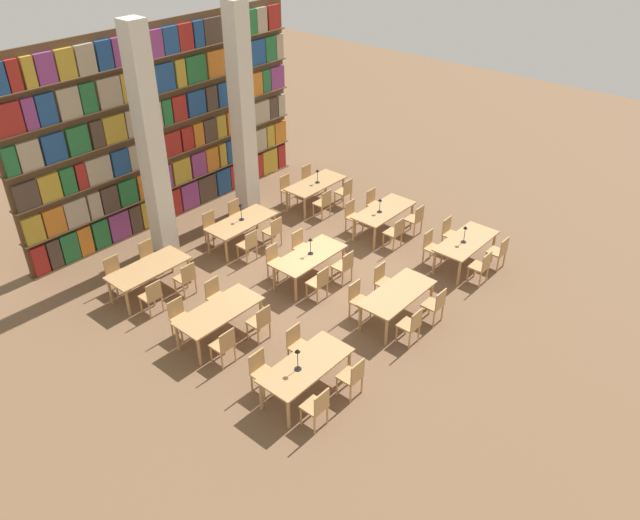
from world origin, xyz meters
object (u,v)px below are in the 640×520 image
chair_2 (352,376)px  reading_table_5 (384,212)px  desk_lamp_3 (380,203)px  reading_table_8 (316,185)px  desk_lamp_2 (310,243)px  chair_25 (116,273)px  chair_17 (275,261)px  chair_21 (353,215)px  reading_table_0 (306,367)px  chair_3 (298,345)px  chair_13 (180,317)px  chair_11 (450,233)px  desk_lamp_0 (298,356)px  chair_26 (186,278)px  reading_table_6 (149,270)px  chair_32 (323,203)px  reading_table_2 (466,243)px  chair_27 (150,257)px  reading_table_1 (397,295)px  chair_35 (309,178)px  reading_table_3 (219,313)px  chair_0 (317,406)px  chair_16 (319,282)px  chair_10 (499,251)px  chair_24 (152,296)px  chair_15 (216,296)px  chair_4 (411,325)px  chair_8 (481,266)px  chair_30 (274,231)px  chair_20 (395,232)px  chair_7 (383,281)px  chair_22 (415,219)px  chair_14 (260,321)px  pillar_center (242,114)px  chair_31 (237,214)px  chair_5 (358,299)px  desk_lamp_4 (241,209)px  chair_34 (345,191)px  chair_28 (248,244)px  desk_lamp_5 (317,174)px  chair_1 (261,371)px  chair_19 (301,246)px  reading_table_7 (242,224)px  chair_9 (431,246)px  chair_18 (344,266)px  chair_12 (224,345)px  chair_6 (435,305)px  reading_table_4 (309,258)px

chair_2 → reading_table_5: 6.52m
desk_lamp_3 → reading_table_8: desk_lamp_3 is taller
desk_lamp_2 → chair_25: 4.78m
chair_17 → chair_21: 3.13m
reading_table_0 → chair_3: (0.53, 0.72, -0.17)m
chair_13 → chair_11: bearing=160.1°
desk_lamp_0 → chair_26: bearing=79.8°
reading_table_6 → chair_32: (5.64, -0.67, -0.17)m
reading_table_2 → chair_21: size_ratio=2.18×
chair_27 → chair_21: bearing=153.5°
reading_table_1 → chair_17: size_ratio=2.18×
chair_35 → reading_table_3: bearing=26.6°
chair_0 → chair_16: same height
chair_10 → chair_24: size_ratio=1.00×
chair_10 → chair_15: bearing=146.5°
chair_4 → chair_8: bearing=-0.2°
chair_10 → chair_17: size_ratio=1.00×
chair_21 → chair_30: 2.35m
chair_3 → chair_20: same height
chair_7 → chair_24: bearing=-42.5°
chair_22 → chair_24: bearing=160.3°
chair_14 → chair_24: (-0.97, 2.56, 0.00)m
pillar_center → chair_0: pillar_center is taller
chair_13 → chair_31: same height
chair_5 → desk_lamp_4: (0.52, 4.41, 0.58)m
chair_31 → chair_34: size_ratio=1.00×
reading_table_3 → reading_table_6: bearing=89.6°
chair_14 → chair_20: (5.10, 0.03, 0.00)m
chair_28 → desk_lamp_5: size_ratio=2.07×
chair_1 → chair_26: size_ratio=1.00×
chair_7 → desk_lamp_5: (2.64, 4.39, 0.54)m
chair_1 → chair_28: 4.85m
chair_30 → chair_32: (2.13, 0.06, 0.00)m
chair_3 → chair_31: (3.03, 5.12, 0.00)m
chair_32 → desk_lamp_5: (0.52, 0.68, 0.54)m
chair_19 → chair_25: same height
chair_4 → chair_24: (-3.02, 5.10, 0.00)m
chair_4 → chair_7: 1.74m
reading_table_7 → chair_9: bearing=-59.3°
chair_9 → reading_table_6: (-5.61, 4.39, 0.17)m
reading_table_3 → chair_18: 3.50m
chair_12 → desk_lamp_3: desk_lamp_3 is taller
desk_lamp_5 → chair_7: bearing=-121.0°
chair_13 → chair_16: 3.32m
chair_6 → reading_table_4: (-0.58, 3.28, 0.17)m
chair_27 → reading_table_8: (5.59, -0.67, 0.17)m
chair_24 → chair_31: same height
reading_table_0 → chair_27: chair_27 is taller
chair_24 → desk_lamp_5: (6.63, 0.73, 0.54)m
chair_0 → chair_34: same height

